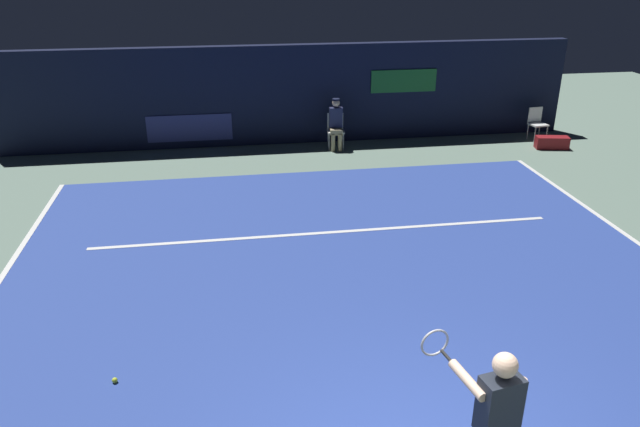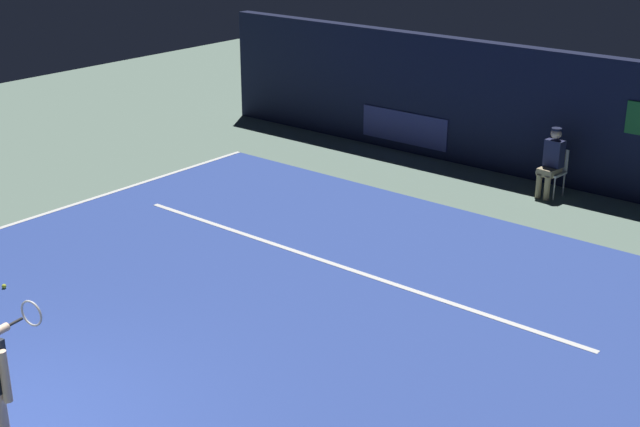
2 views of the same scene
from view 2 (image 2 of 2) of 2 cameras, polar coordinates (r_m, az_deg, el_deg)
The scene contains 7 objects.
ground_plane at distance 12.58m, azimuth -4.17°, elevation -6.01°, with size 31.53×31.53×0.00m, color slate.
court_surface at distance 12.58m, azimuth -4.17°, elevation -5.98°, with size 10.97×10.41×0.01m, color #2D479E.
line_sideline_right at distance 16.51m, azimuth -17.99°, elevation -0.25°, with size 0.10×10.41×0.01m, color white.
line_service at distance 13.81m, azimuth 1.04°, elevation -3.33°, with size 8.55×0.10×0.01m, color white.
back_wall at distance 18.16m, azimuth 12.85°, elevation 6.39°, with size 15.31×0.33×2.60m.
line_judge_on_chair at distance 17.17m, azimuth 14.73°, elevation 3.27°, with size 0.48×0.56×1.32m.
tennis_ball at distance 13.84m, azimuth -19.70°, elevation -4.44°, with size 0.07×0.07×0.07m, color #CCE033.
Camera 2 is at (7.83, -3.85, 5.67)m, focal length 49.65 mm.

